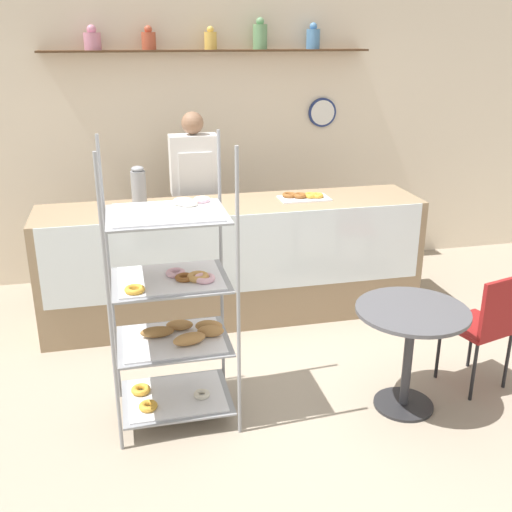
{
  "coord_description": "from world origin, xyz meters",
  "views": [
    {
      "loc": [
        -0.89,
        -3.39,
        2.32
      ],
      "look_at": [
        0.0,
        0.46,
        0.86
      ],
      "focal_mm": 42.0,
      "sensor_mm": 36.0,
      "label": 1
    }
  ],
  "objects": [
    {
      "name": "cafe_chair",
      "position": [
        1.44,
        -0.22,
        0.52
      ],
      "size": [
        0.47,
        0.47,
        0.86
      ],
      "rotation": [
        0.0,
        0.0,
        3.41
      ],
      "color": "black",
      "rests_on": "ground_plane"
    },
    {
      "name": "cafe_table",
      "position": [
        0.83,
        -0.3,
        0.54
      ],
      "size": [
        0.71,
        0.71,
        0.71
      ],
      "color": "#262628",
      "rests_on": "ground_plane"
    },
    {
      "name": "display_counter",
      "position": [
        0.0,
        1.31,
        0.51
      ],
      "size": [
        3.19,
        0.69,
        1.01
      ],
      "color": "#937A5B",
      "rests_on": "ground_plane"
    },
    {
      "name": "donut_tray_counter",
      "position": [
        0.62,
        1.34,
        1.03
      ],
      "size": [
        0.42,
        0.24,
        0.05
      ],
      "color": "silver",
      "rests_on": "display_counter"
    },
    {
      "name": "pastry_rack",
      "position": [
        -0.63,
        -0.04,
        0.74
      ],
      "size": [
        0.74,
        0.59,
        1.78
      ],
      "color": "gray",
      "rests_on": "ground_plane"
    },
    {
      "name": "coffee_carafe",
      "position": [
        -0.75,
        1.41,
        1.17
      ],
      "size": [
        0.12,
        0.12,
        0.33
      ],
      "color": "gray",
      "rests_on": "display_counter"
    },
    {
      "name": "ground_plane",
      "position": [
        0.0,
        0.0,
        0.0
      ],
      "size": [
        14.0,
        14.0,
        0.0
      ],
      "primitive_type": "plane",
      "color": "gray"
    },
    {
      "name": "back_wall",
      "position": [
        0.0,
        2.5,
        1.37
      ],
      "size": [
        10.0,
        0.3,
        2.7
      ],
      "color": "beige",
      "rests_on": "ground_plane"
    },
    {
      "name": "person_worker",
      "position": [
        -0.23,
        1.92,
        0.93
      ],
      "size": [
        0.43,
        0.23,
        1.7
      ],
      "color": "#282833",
      "rests_on": "ground_plane"
    }
  ]
}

